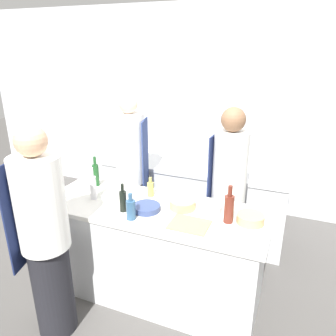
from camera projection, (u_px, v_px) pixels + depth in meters
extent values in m
plane|color=#4C4947|center=(155.00, 290.00, 3.21)|extent=(16.00, 16.00, 0.00)
cube|color=silver|center=(216.00, 111.00, 4.56)|extent=(8.00, 0.06, 2.80)
cube|color=silver|center=(154.00, 253.00, 3.05)|extent=(1.94, 0.73, 0.87)
cube|color=silver|center=(153.00, 209.00, 2.89)|extent=(2.02, 0.76, 0.04)
cube|color=silver|center=(194.00, 200.00, 4.09)|extent=(2.20, 0.67, 0.87)
cube|color=silver|center=(195.00, 166.00, 3.93)|extent=(2.29, 0.70, 0.04)
cube|color=silver|center=(110.00, 164.00, 5.12)|extent=(0.73, 0.60, 1.04)
cube|color=black|center=(101.00, 184.00, 4.95)|extent=(0.58, 0.01, 0.36)
cube|color=black|center=(97.00, 139.00, 4.70)|extent=(0.62, 0.01, 0.06)
cylinder|color=black|center=(53.00, 288.00, 2.66)|extent=(0.31, 0.31, 0.81)
cylinder|color=white|center=(40.00, 204.00, 2.39)|extent=(0.37, 0.37, 0.72)
cube|color=#19234C|center=(18.00, 214.00, 2.45)|extent=(0.10, 0.34, 0.84)
sphere|color=tan|center=(31.00, 141.00, 2.22)|extent=(0.23, 0.23, 0.23)
cylinder|color=black|center=(133.00, 213.00, 3.84)|extent=(0.27, 0.27, 0.82)
cylinder|color=silver|center=(130.00, 149.00, 3.56)|extent=(0.32, 0.32, 0.76)
cube|color=navy|center=(145.00, 159.00, 3.58)|extent=(0.09, 0.30, 0.87)
sphere|color=beige|center=(128.00, 104.00, 3.39)|extent=(0.20, 0.20, 0.20)
cylinder|color=black|center=(225.00, 237.00, 3.37)|extent=(0.28, 0.28, 0.80)
cylinder|color=silver|center=(230.00, 169.00, 3.10)|extent=(0.33, 0.33, 0.71)
cube|color=#19234C|center=(212.00, 176.00, 3.20)|extent=(0.02, 0.31, 0.83)
sphere|color=brown|center=(234.00, 120.00, 2.93)|extent=(0.23, 0.23, 0.23)
cylinder|color=silver|center=(93.00, 188.00, 3.01)|extent=(0.06, 0.06, 0.22)
cylinder|color=silver|center=(92.00, 172.00, 2.96)|extent=(0.03, 0.03, 0.09)
cylinder|color=#19471E|center=(96.00, 175.00, 3.30)|extent=(0.06, 0.06, 0.22)
cylinder|color=#19471E|center=(95.00, 161.00, 3.25)|extent=(0.03, 0.03, 0.09)
cylinder|color=#2D5175|center=(131.00, 210.00, 2.67)|extent=(0.08, 0.08, 0.17)
cylinder|color=#2D5175|center=(130.00, 197.00, 2.63)|extent=(0.03, 0.03, 0.06)
cylinder|color=#B2A84C|center=(150.00, 189.00, 3.08)|extent=(0.06, 0.06, 0.14)
cylinder|color=#B2A84C|center=(150.00, 180.00, 3.05)|extent=(0.03, 0.03, 0.05)
cylinder|color=black|center=(123.00, 201.00, 2.79)|extent=(0.06, 0.06, 0.18)
cylinder|color=black|center=(122.00, 188.00, 2.75)|extent=(0.03, 0.03, 0.07)
cylinder|color=#5B2319|center=(229.00, 209.00, 2.61)|extent=(0.08, 0.08, 0.23)
cylinder|color=#5B2319|center=(230.00, 191.00, 2.55)|extent=(0.04, 0.04, 0.09)
cylinder|color=navy|center=(146.00, 208.00, 2.83)|extent=(0.24, 0.24, 0.05)
cylinder|color=white|center=(211.00, 209.00, 2.78)|extent=(0.18, 0.18, 0.08)
cylinder|color=tan|center=(183.00, 204.00, 2.86)|extent=(0.23, 0.23, 0.08)
cylinder|color=tan|center=(250.00, 219.00, 2.63)|extent=(0.22, 0.22, 0.07)
cube|color=tan|center=(189.00, 225.00, 2.60)|extent=(0.31, 0.25, 0.01)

